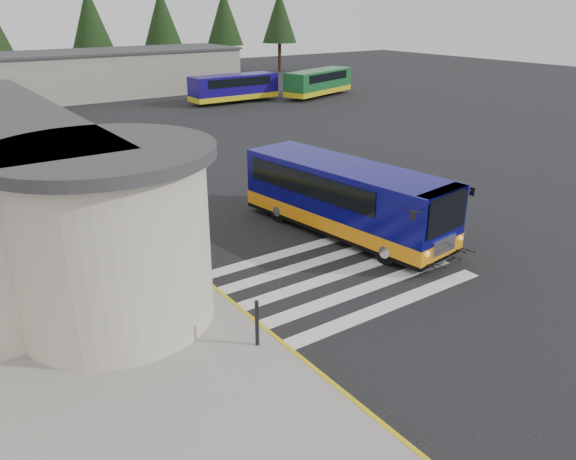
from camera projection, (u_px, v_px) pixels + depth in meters
ground at (328, 265)px, 19.01m from camera, size 140.00×140.00×0.00m
sidewalk at (18, 289)px, 17.24m from camera, size 10.00×34.00×0.15m
curb_strip at (168, 251)px, 19.87m from camera, size 0.12×34.00×0.16m
crosswalk at (331, 277)px, 18.14m from camera, size 8.00×5.35×0.01m
depot_building at (101, 73)px, 53.34m from camera, size 26.40×8.40×4.20m
tree_line at (73, 19)px, 57.83m from camera, size 58.40×4.40×10.00m
transit_bus at (346, 201)px, 21.27m from camera, size 4.07×9.71×2.67m
pedestrian_a at (163, 311)px, 14.34m from camera, size 0.60×0.66×1.52m
pedestrian_b at (164, 285)px, 15.41m from camera, size 0.90×1.03×1.80m
bollard at (257, 323)px, 14.05m from camera, size 0.10×0.10×1.26m
far_bus_a at (234, 87)px, 50.03m from camera, size 8.12×2.33×2.09m
far_bus_b at (318, 82)px, 53.30m from camera, size 8.51×4.76×2.12m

